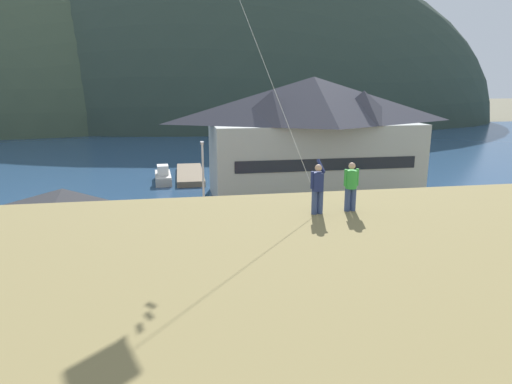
{
  "coord_description": "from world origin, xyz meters",
  "views": [
    {
      "loc": [
        -6.37,
        -21.38,
        11.42
      ],
      "look_at": [
        -1.15,
        9.0,
        3.86
      ],
      "focal_mm": 31.05,
      "sensor_mm": 36.0,
      "label": 1
    }
  ],
  "objects_px": {
    "parked_car_mid_row_far": "(290,239)",
    "storage_shed_waterside": "(256,172)",
    "parked_car_corner_spot": "(101,294)",
    "parking_light_pole": "(203,184)",
    "parked_car_front_row_end": "(467,231)",
    "person_kite_flyer": "(318,187)",
    "storage_shed_near_lot": "(66,222)",
    "parked_car_lone_by_shed": "(4,297)",
    "person_companion": "(351,185)",
    "harbor_lodge": "(313,134)",
    "parked_car_mid_row_near": "(304,276)",
    "parked_car_mid_row_center": "(202,249)",
    "wharf_dock": "(190,174)",
    "moored_boat_wharfside": "(163,177)"
  },
  "relations": [
    {
      "from": "parked_car_mid_row_far",
      "to": "storage_shed_waterside",
      "type": "bearing_deg",
      "value": 88.14
    },
    {
      "from": "parked_car_corner_spot",
      "to": "parking_light_pole",
      "type": "distance_m",
      "value": 12.35
    },
    {
      "from": "storage_shed_waterside",
      "to": "parked_car_front_row_end",
      "type": "bearing_deg",
      "value": -54.97
    },
    {
      "from": "parked_car_corner_spot",
      "to": "person_kite_flyer",
      "type": "relative_size",
      "value": 2.3
    },
    {
      "from": "person_kite_flyer",
      "to": "storage_shed_near_lot",
      "type": "bearing_deg",
      "value": 128.05
    },
    {
      "from": "parking_light_pole",
      "to": "storage_shed_near_lot",
      "type": "bearing_deg",
      "value": -168.21
    },
    {
      "from": "parked_car_front_row_end",
      "to": "parked_car_lone_by_shed",
      "type": "distance_m",
      "value": 29.68
    },
    {
      "from": "storage_shed_near_lot",
      "to": "person_kite_flyer",
      "type": "height_order",
      "value": "person_kite_flyer"
    },
    {
      "from": "storage_shed_waterside",
      "to": "person_companion",
      "type": "height_order",
      "value": "person_companion"
    },
    {
      "from": "storage_shed_waterside",
      "to": "parking_light_pole",
      "type": "relative_size",
      "value": 0.86
    },
    {
      "from": "storage_shed_near_lot",
      "to": "parked_car_lone_by_shed",
      "type": "relative_size",
      "value": 1.94
    },
    {
      "from": "harbor_lodge",
      "to": "parked_car_mid_row_near",
      "type": "bearing_deg",
      "value": -107.66
    },
    {
      "from": "parked_car_front_row_end",
      "to": "person_kite_flyer",
      "type": "distance_m",
      "value": 21.53
    },
    {
      "from": "harbor_lodge",
      "to": "parked_car_lone_by_shed",
      "type": "height_order",
      "value": "harbor_lodge"
    },
    {
      "from": "storage_shed_near_lot",
      "to": "parked_car_lone_by_shed",
      "type": "xyz_separation_m",
      "value": [
        -1.25,
        -7.92,
        -1.39
      ]
    },
    {
      "from": "parked_car_mid_row_center",
      "to": "parked_car_front_row_end",
      "type": "xyz_separation_m",
      "value": [
        19.08,
        0.32,
        0.0
      ]
    },
    {
      "from": "wharf_dock",
      "to": "parked_car_mid_row_far",
      "type": "height_order",
      "value": "parked_car_mid_row_far"
    },
    {
      "from": "parked_car_mid_row_near",
      "to": "person_companion",
      "type": "bearing_deg",
      "value": -94.74
    },
    {
      "from": "parking_light_pole",
      "to": "parked_car_mid_row_far",
      "type": "bearing_deg",
      "value": -36.48
    },
    {
      "from": "parked_car_front_row_end",
      "to": "moored_boat_wharfside",
      "type": "bearing_deg",
      "value": 131.67
    },
    {
      "from": "person_kite_flyer",
      "to": "person_companion",
      "type": "bearing_deg",
      "value": 6.55
    },
    {
      "from": "parked_car_mid_row_near",
      "to": "parked_car_lone_by_shed",
      "type": "xyz_separation_m",
      "value": [
        -15.49,
        0.15,
        0.0
      ]
    },
    {
      "from": "moored_boat_wharfside",
      "to": "person_kite_flyer",
      "type": "xyz_separation_m",
      "value": [
        6.76,
        -38.25,
        7.25
      ]
    },
    {
      "from": "harbor_lodge",
      "to": "parked_car_lone_by_shed",
      "type": "bearing_deg",
      "value": -136.6
    },
    {
      "from": "parked_car_corner_spot",
      "to": "parked_car_mid_row_center",
      "type": "height_order",
      "value": "same"
    },
    {
      "from": "harbor_lodge",
      "to": "parked_car_corner_spot",
      "type": "distance_m",
      "value": 28.28
    },
    {
      "from": "storage_shed_near_lot",
      "to": "moored_boat_wharfside",
      "type": "relative_size",
      "value": 1.47
    },
    {
      "from": "storage_shed_near_lot",
      "to": "person_kite_flyer",
      "type": "distance_m",
      "value": 20.79
    },
    {
      "from": "parked_car_mid_row_near",
      "to": "parking_light_pole",
      "type": "relative_size",
      "value": 0.6
    },
    {
      "from": "parked_car_mid_row_near",
      "to": "parked_car_lone_by_shed",
      "type": "bearing_deg",
      "value": 179.46
    },
    {
      "from": "parked_car_mid_row_center",
      "to": "parking_light_pole",
      "type": "distance_m",
      "value": 5.88
    },
    {
      "from": "parked_car_lone_by_shed",
      "to": "person_companion",
      "type": "bearing_deg",
      "value": -27.42
    },
    {
      "from": "storage_shed_near_lot",
      "to": "wharf_dock",
      "type": "bearing_deg",
      "value": 70.67
    },
    {
      "from": "wharf_dock",
      "to": "parked_car_lone_by_shed",
      "type": "relative_size",
      "value": 2.74
    },
    {
      "from": "storage_shed_waterside",
      "to": "person_companion",
      "type": "distance_m",
      "value": 31.36
    },
    {
      "from": "storage_shed_near_lot",
      "to": "storage_shed_waterside",
      "type": "height_order",
      "value": "storage_shed_near_lot"
    },
    {
      "from": "wharf_dock",
      "to": "parking_light_pole",
      "type": "bearing_deg",
      "value": -88.74
    },
    {
      "from": "parked_car_corner_spot",
      "to": "person_companion",
      "type": "xyz_separation_m",
      "value": [
        10.09,
        -7.15,
        6.89
      ]
    },
    {
      "from": "storage_shed_waterside",
      "to": "parked_car_mid_row_center",
      "type": "distance_m",
      "value": 19.34
    },
    {
      "from": "parked_car_front_row_end",
      "to": "person_companion",
      "type": "bearing_deg",
      "value": -137.86
    },
    {
      "from": "wharf_dock",
      "to": "person_kite_flyer",
      "type": "xyz_separation_m",
      "value": [
        3.54,
        -40.9,
        7.62
      ]
    },
    {
      "from": "storage_shed_near_lot",
      "to": "parked_car_corner_spot",
      "type": "distance_m",
      "value": 9.29
    },
    {
      "from": "wharf_dock",
      "to": "storage_shed_waterside",
      "type": "bearing_deg",
      "value": -56.23
    },
    {
      "from": "storage_shed_waterside",
      "to": "harbor_lodge",
      "type": "bearing_deg",
      "value": -20.48
    },
    {
      "from": "storage_shed_waterside",
      "to": "moored_boat_wharfside",
      "type": "xyz_separation_m",
      "value": [
        -9.88,
        7.32,
        -1.62
      ]
    },
    {
      "from": "harbor_lodge",
      "to": "wharf_dock",
      "type": "relative_size",
      "value": 1.8
    },
    {
      "from": "wharf_dock",
      "to": "parked_car_mid_row_near",
      "type": "bearing_deg",
      "value": -80.7
    },
    {
      "from": "storage_shed_waterside",
      "to": "parked_car_corner_spot",
      "type": "relative_size",
      "value": 1.46
    },
    {
      "from": "moored_boat_wharfside",
      "to": "parked_car_mid_row_far",
      "type": "relative_size",
      "value": 1.37
    },
    {
      "from": "parked_car_mid_row_center",
      "to": "moored_boat_wharfside",
      "type": "bearing_deg",
      "value": 97.36
    }
  ]
}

